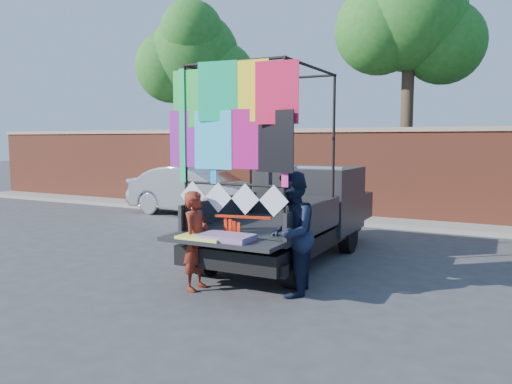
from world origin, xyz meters
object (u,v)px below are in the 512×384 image
at_px(pickup_truck, 300,212).
at_px(man, 291,234).
at_px(sedan, 199,190).
at_px(woman, 196,241).

relative_size(pickup_truck, man, 2.99).
xyz_separation_m(sedan, woman, (4.22, -6.36, 0.01)).
bearing_deg(man, woman, -86.63).
height_order(sedan, woman, woman).
bearing_deg(pickup_truck, woman, -100.12).
height_order(pickup_truck, sedan, pickup_truck).
distance_m(sedan, woman, 7.63).
relative_size(pickup_truck, woman, 3.60).
bearing_deg(sedan, woman, -144.49).
xyz_separation_m(woman, man, (1.37, 0.42, 0.16)).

